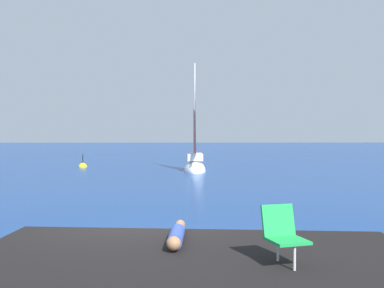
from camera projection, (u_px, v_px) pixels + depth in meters
ground_plane at (137, 253)px, 9.71m from camera, size 160.00×160.00×0.00m
shore_ledge at (191, 279)px, 6.97m from camera, size 6.93×4.29×0.69m
boulder_seaward at (292, 265)px, 8.90m from camera, size 1.06×0.93×0.55m
boulder_inland at (144, 262)px, 9.06m from camera, size 1.01×0.99×0.58m
sailboat_near at (195, 165)px, 28.72m from camera, size 1.39×3.92×7.22m
person_sunbather at (177, 235)px, 7.80m from camera, size 0.30×1.76×0.25m
beach_chair at (283, 232)px, 6.52m from camera, size 0.63×0.70×0.80m
marker_buoy at (83, 167)px, 31.80m from camera, size 0.56×0.56×1.13m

